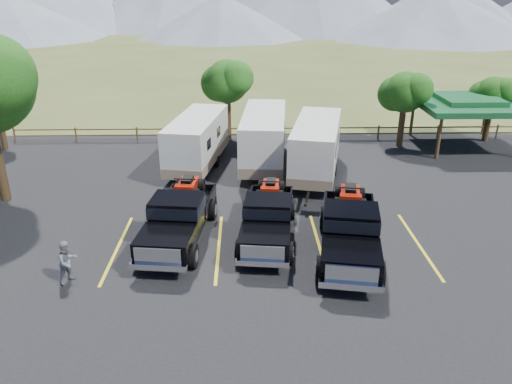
{
  "coord_description": "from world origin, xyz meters",
  "views": [
    {
      "loc": [
        -0.96,
        -13.42,
        9.72
      ],
      "look_at": [
        -0.47,
        5.88,
        1.6
      ],
      "focal_mm": 35.0,
      "sensor_mm": 36.0,
      "label": 1
    }
  ],
  "objects_px": {
    "rig_right": "(350,228)",
    "rig_left": "(179,215)",
    "pavilion": "(468,103)",
    "trailer_left": "(197,142)",
    "trailer_right": "(316,148)",
    "person_b": "(68,262)",
    "rig_center": "(268,215)",
    "trailer_center": "(264,139)"
  },
  "relations": [
    {
      "from": "rig_right",
      "to": "rig_left",
      "type": "bearing_deg",
      "value": 179.11
    },
    {
      "from": "rig_left",
      "to": "pavilion",
      "type": "bearing_deg",
      "value": 43.14
    },
    {
      "from": "trailer_left",
      "to": "trailer_right",
      "type": "bearing_deg",
      "value": -3.03
    },
    {
      "from": "rig_right",
      "to": "person_b",
      "type": "relative_size",
      "value": 4.37
    },
    {
      "from": "pavilion",
      "to": "trailer_left",
      "type": "xyz_separation_m",
      "value": [
        -16.56,
        -3.68,
        -1.23
      ]
    },
    {
      "from": "rig_left",
      "to": "rig_center",
      "type": "relative_size",
      "value": 1.07
    },
    {
      "from": "pavilion",
      "to": "rig_right",
      "type": "height_order",
      "value": "pavilion"
    },
    {
      "from": "rig_left",
      "to": "trailer_left",
      "type": "distance_m",
      "value": 8.55
    },
    {
      "from": "rig_center",
      "to": "rig_right",
      "type": "bearing_deg",
      "value": -17.19
    },
    {
      "from": "rig_left",
      "to": "rig_center",
      "type": "height_order",
      "value": "rig_left"
    },
    {
      "from": "rig_right",
      "to": "person_b",
      "type": "distance_m",
      "value": 10.31
    },
    {
      "from": "person_b",
      "to": "trailer_left",
      "type": "bearing_deg",
      "value": 20.75
    },
    {
      "from": "trailer_center",
      "to": "person_b",
      "type": "height_order",
      "value": "trailer_center"
    },
    {
      "from": "rig_center",
      "to": "rig_right",
      "type": "distance_m",
      "value": 3.34
    },
    {
      "from": "rig_right",
      "to": "trailer_center",
      "type": "bearing_deg",
      "value": 116.44
    },
    {
      "from": "trailer_center",
      "to": "trailer_left",
      "type": "bearing_deg",
      "value": -173.0
    },
    {
      "from": "rig_right",
      "to": "trailer_right",
      "type": "relative_size",
      "value": 0.8
    },
    {
      "from": "trailer_center",
      "to": "trailer_right",
      "type": "xyz_separation_m",
      "value": [
        2.72,
        -1.6,
        -0.05
      ]
    },
    {
      "from": "pavilion",
      "to": "person_b",
      "type": "xyz_separation_m",
      "value": [
        -20.1,
        -15.33,
        -1.96
      ]
    },
    {
      "from": "pavilion",
      "to": "rig_center",
      "type": "bearing_deg",
      "value": -136.9
    },
    {
      "from": "pavilion",
      "to": "trailer_center",
      "type": "relative_size",
      "value": 0.7
    },
    {
      "from": "rig_left",
      "to": "trailer_center",
      "type": "distance_m",
      "value": 9.45
    },
    {
      "from": "pavilion",
      "to": "trailer_center",
      "type": "xyz_separation_m",
      "value": [
        -12.85,
        -3.56,
        -1.14
      ]
    },
    {
      "from": "rig_left",
      "to": "rig_right",
      "type": "bearing_deg",
      "value": -4.32
    },
    {
      "from": "rig_center",
      "to": "person_b",
      "type": "xyz_separation_m",
      "value": [
        -7.08,
        -3.15,
        -0.18
      ]
    },
    {
      "from": "rig_center",
      "to": "person_b",
      "type": "bearing_deg",
      "value": -149.61
    },
    {
      "from": "pavilion",
      "to": "rig_left",
      "type": "bearing_deg",
      "value": -143.66
    },
    {
      "from": "rig_center",
      "to": "trailer_left",
      "type": "xyz_separation_m",
      "value": [
        -3.54,
        8.5,
        0.55
      ]
    },
    {
      "from": "trailer_left",
      "to": "person_b",
      "type": "bearing_deg",
      "value": -97.02
    },
    {
      "from": "trailer_center",
      "to": "trailer_right",
      "type": "bearing_deg",
      "value": -25.31
    },
    {
      "from": "rig_center",
      "to": "rig_right",
      "type": "relative_size",
      "value": 0.9
    },
    {
      "from": "rig_right",
      "to": "trailer_center",
      "type": "distance_m",
      "value": 10.39
    },
    {
      "from": "rig_right",
      "to": "trailer_left",
      "type": "bearing_deg",
      "value": 134.1
    },
    {
      "from": "rig_right",
      "to": "trailer_right",
      "type": "height_order",
      "value": "trailer_right"
    },
    {
      "from": "trailer_right",
      "to": "person_b",
      "type": "height_order",
      "value": "trailer_right"
    },
    {
      "from": "person_b",
      "to": "pavilion",
      "type": "bearing_deg",
      "value": -15.02
    },
    {
      "from": "rig_right",
      "to": "trailer_right",
      "type": "bearing_deg",
      "value": 101.44
    },
    {
      "from": "trailer_right",
      "to": "trailer_center",
      "type": "bearing_deg",
      "value": 162.19
    },
    {
      "from": "rig_left",
      "to": "rig_right",
      "type": "distance_m",
      "value": 6.78
    },
    {
      "from": "rig_center",
      "to": "trailer_left",
      "type": "relative_size",
      "value": 0.74
    },
    {
      "from": "rig_center",
      "to": "trailer_center",
      "type": "height_order",
      "value": "trailer_center"
    },
    {
      "from": "rig_left",
      "to": "trailer_right",
      "type": "bearing_deg",
      "value": 54.29
    }
  ]
}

